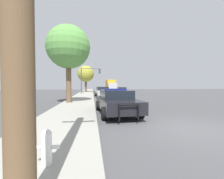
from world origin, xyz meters
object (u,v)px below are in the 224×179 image
(fire_hydrant, at_px, (47,146))
(car_background_oncoming, at_px, (122,90))
(police_car, at_px, (116,101))
(car_background_midblock, at_px, (102,92))
(box_truck, at_px, (111,85))
(traffic_light, at_px, (89,75))
(tree_sidewalk_near, at_px, (68,47))
(tree_sidewalk_far, at_px, (86,74))

(fire_hydrant, relative_size, car_background_oncoming, 0.17)
(fire_hydrant, bearing_deg, police_car, 67.80)
(car_background_midblock, bearing_deg, fire_hydrant, -101.08)
(fire_hydrant, bearing_deg, box_truck, 80.93)
(police_car, relative_size, box_truck, 0.72)
(traffic_light, relative_size, car_background_midblock, 1.10)
(car_background_midblock, height_order, tree_sidewalk_near, tree_sidewalk_near)
(police_car, height_order, tree_sidewalk_near, tree_sidewalk_near)
(police_car, relative_size, tree_sidewalk_near, 0.71)
(traffic_light, bearing_deg, fire_hydrant, -90.88)
(police_car, bearing_deg, car_background_oncoming, -105.75)
(car_background_midblock, height_order, car_background_oncoming, car_background_midblock)
(car_background_oncoming, bearing_deg, tree_sidewalk_far, -46.17)
(car_background_oncoming, bearing_deg, police_car, 80.32)
(tree_sidewalk_far, bearing_deg, police_car, -83.92)
(police_car, relative_size, traffic_light, 1.03)
(car_background_midblock, bearing_deg, traffic_light, 102.36)
(car_background_midblock, relative_size, box_truck, 0.64)
(police_car, xyz_separation_m, box_truck, (3.93, 33.67, 0.95))
(car_background_midblock, bearing_deg, tree_sidewalk_near, -118.87)
(car_background_oncoming, distance_m, box_truck, 14.72)
(fire_hydrant, height_order, box_truck, box_truck)
(tree_sidewalk_far, bearing_deg, car_background_oncoming, -48.86)
(police_car, xyz_separation_m, tree_sidewalk_far, (-2.88, 27.05, 3.63))
(tree_sidewalk_far, relative_size, tree_sidewalk_near, 0.88)
(tree_sidewalk_near, bearing_deg, police_car, -56.22)
(car_background_midblock, bearing_deg, police_car, -94.03)
(tree_sidewalk_near, bearing_deg, fire_hydrant, -83.75)
(car_background_midblock, bearing_deg, tree_sidewalk_far, 98.07)
(traffic_light, relative_size, tree_sidewalk_far, 0.79)
(car_background_midblock, height_order, tree_sidewalk_far, tree_sidewalk_far)
(car_background_oncoming, distance_m, tree_sidewalk_far, 11.33)
(police_car, height_order, tree_sidewalk_far, tree_sidewalk_far)
(fire_hydrant, xyz_separation_m, tree_sidewalk_far, (-0.52, 32.85, 3.88))
(fire_hydrant, bearing_deg, tree_sidewalk_far, 90.91)
(traffic_light, bearing_deg, police_car, -84.41)
(fire_hydrant, xyz_separation_m, car_background_oncoming, (6.53, 24.78, 0.20))
(car_background_oncoming, xyz_separation_m, tree_sidewalk_near, (-7.75, -13.63, 4.49))
(police_car, xyz_separation_m, traffic_light, (-1.97, 20.08, 2.85))
(police_car, relative_size, car_background_midblock, 1.13)
(fire_hydrant, xyz_separation_m, box_truck, (6.30, 39.46, 1.20))
(traffic_light, height_order, box_truck, traffic_light)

